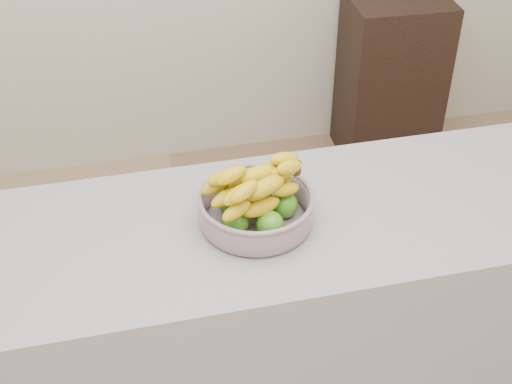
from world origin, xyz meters
TOP-DOWN VIEW (x-y plane):
  - counter at (0.00, 0.28)m, footprint 2.00×0.60m
  - cabinet at (1.10, 1.78)m, footprint 0.48×0.39m
  - fruit_bowl at (0.07, 0.28)m, footprint 0.30×0.30m

SIDE VIEW (x-z plane):
  - cabinet at x=1.10m, z-range 0.00..0.83m
  - counter at x=0.00m, z-range 0.00..0.90m
  - fruit_bowl at x=0.07m, z-range 0.87..1.05m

